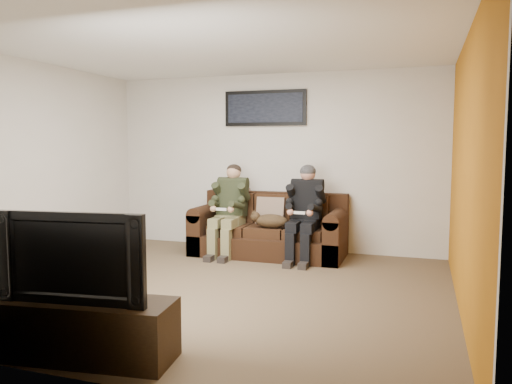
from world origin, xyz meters
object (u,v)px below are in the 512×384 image
(cat, at_px, (270,221))
(television, at_px, (78,255))
(framed_poster, at_px, (265,108))
(person_right, at_px, (305,207))
(sofa, at_px, (270,231))
(person_left, at_px, (230,204))
(tv_stand, at_px, (80,329))

(cat, xyz_separation_m, television, (-0.38, -3.52, 0.24))
(framed_poster, bearing_deg, person_right, -37.23)
(sofa, bearing_deg, television, -94.53)
(television, bearing_deg, cat, 76.98)
(person_left, xyz_separation_m, person_right, (1.09, 0.00, 0.00))
(person_right, distance_m, cat, 0.51)
(person_left, height_order, person_right, person_right)
(sofa, height_order, person_left, person_left)
(framed_poster, height_order, television, framed_poster)
(sofa, relative_size, person_right, 1.65)
(sofa, height_order, tv_stand, sofa)
(framed_poster, bearing_deg, person_left, -121.41)
(person_right, bearing_deg, person_left, -179.98)
(person_right, xyz_separation_m, television, (-0.85, -3.60, 0.05))
(sofa, relative_size, person_left, 1.66)
(tv_stand, bearing_deg, person_right, 69.87)
(sofa, bearing_deg, person_right, -17.95)
(tv_stand, relative_size, television, 1.22)
(cat, height_order, framed_poster, framed_poster)
(person_right, height_order, television, person_right)
(person_right, xyz_separation_m, tv_stand, (-0.85, -3.60, -0.50))
(person_left, height_order, television, person_left)
(framed_poster, relative_size, television, 1.10)
(framed_poster, bearing_deg, television, -91.36)
(sofa, bearing_deg, cat, -73.17)
(person_right, height_order, tv_stand, person_right)
(tv_stand, bearing_deg, sofa, 78.56)
(person_left, distance_m, person_right, 1.09)
(sofa, distance_m, person_right, 0.70)
(person_left, xyz_separation_m, cat, (0.62, -0.08, -0.19))
(person_right, height_order, framed_poster, framed_poster)
(framed_poster, bearing_deg, tv_stand, -91.36)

